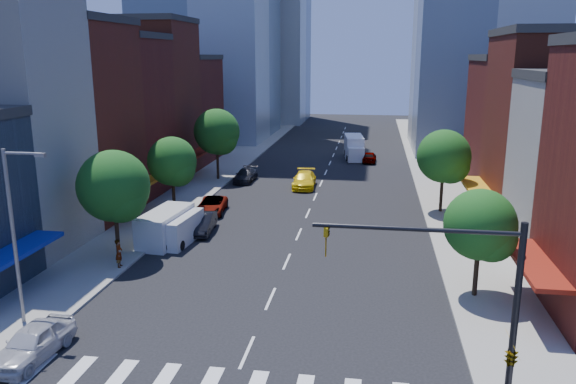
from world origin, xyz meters
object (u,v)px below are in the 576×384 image
object	(u,v)px
traffic_car_far	(369,157)
pedestrian_near	(119,253)
cargo_van_near	(165,227)
pedestrian_far	(157,223)
parked_car_front	(33,342)
cargo_van_far	(178,229)
parked_car_rear	(246,175)
parked_car_second	(202,223)
parked_car_third	(212,205)
box_truck	(354,148)
taxi	(304,180)
traffic_car_oncoming	(358,152)

from	to	relation	value
traffic_car_far	pedestrian_near	distance (m)	43.11
cargo_van_near	pedestrian_far	xyz separation A→B (m)	(-1.24, 1.50, -0.24)
parked_car_front	cargo_van_far	size ratio (longest dim) A/B	0.92
traffic_car_far	parked_car_rear	bearing A→B (deg)	47.87
parked_car_second	parked_car_third	size ratio (longest dim) A/B	0.93
cargo_van_far	pedestrian_far	size ratio (longest dim) A/B	3.16
parked_car_front	parked_car_rear	bearing A→B (deg)	92.14
cargo_van_near	traffic_car_far	size ratio (longest dim) A/B	1.39
box_truck	pedestrian_far	xyz separation A→B (m)	(-13.66, -35.79, -0.47)
cargo_van_near	pedestrian_far	bearing A→B (deg)	134.61
cargo_van_near	pedestrian_near	bearing A→B (deg)	-94.98
taxi	pedestrian_near	size ratio (longest dim) A/B	3.00
traffic_car_oncoming	traffic_car_far	size ratio (longest dim) A/B	1.15
parked_car_second	parked_car_rear	xyz separation A→B (m)	(-0.80, 18.39, -0.06)
parked_car_front	taxi	bearing A→B (deg)	81.50
cargo_van_near	pedestrian_near	world-z (taller)	cargo_van_near
parked_car_second	taxi	size ratio (longest dim) A/B	0.83
parked_car_rear	pedestrian_far	bearing A→B (deg)	-95.93
cargo_van_near	pedestrian_near	size ratio (longest dim) A/B	3.13
parked_car_second	traffic_car_far	distance (m)	34.31
traffic_car_oncoming	box_truck	world-z (taller)	box_truck
box_truck	parked_car_third	bearing A→B (deg)	-118.17
pedestrian_far	cargo_van_far	bearing A→B (deg)	73.25
parked_car_rear	pedestrian_far	world-z (taller)	pedestrian_far
parked_car_front	parked_car_second	bearing A→B (deg)	88.06
parked_car_second	traffic_car_oncoming	size ratio (longest dim) A/B	0.95
taxi	box_truck	world-z (taller)	box_truck
parked_car_third	pedestrian_far	xyz separation A→B (m)	(-2.37, -6.77, 0.26)
parked_car_second	parked_car_rear	world-z (taller)	parked_car_second
pedestrian_near	traffic_car_oncoming	bearing A→B (deg)	-28.42
cargo_van_far	traffic_car_far	world-z (taller)	cargo_van_far
traffic_car_far	pedestrian_far	distance (m)	36.71
parked_car_front	box_truck	size ratio (longest dim) A/B	0.61
pedestrian_far	parked_car_second	bearing A→B (deg)	125.97
cargo_van_far	taxi	world-z (taller)	cargo_van_far
cargo_van_far	traffic_car_oncoming	distance (m)	39.62
taxi	pedestrian_near	bearing A→B (deg)	-112.20
pedestrian_far	pedestrian_near	bearing A→B (deg)	17.51
parked_car_rear	taxi	bearing A→B (deg)	-13.97
parked_car_second	box_truck	xyz separation A→B (m)	(10.41, 34.58, 0.66)
parked_car_front	traffic_car_far	bearing A→B (deg)	78.17
traffic_car_far	box_truck	size ratio (longest dim) A/B	0.55
pedestrian_near	parked_car_third	bearing A→B (deg)	-19.25
parked_car_second	traffic_car_far	size ratio (longest dim) A/B	1.10
cargo_van_far	pedestrian_near	distance (m)	5.99
parked_car_front	pedestrian_near	bearing A→B (deg)	99.14
parked_car_third	traffic_car_oncoming	distance (m)	31.87
traffic_car_oncoming	taxi	bearing A→B (deg)	77.00
parked_car_third	pedestrian_near	distance (m)	14.00
traffic_car_oncoming	parked_car_front	bearing A→B (deg)	78.82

